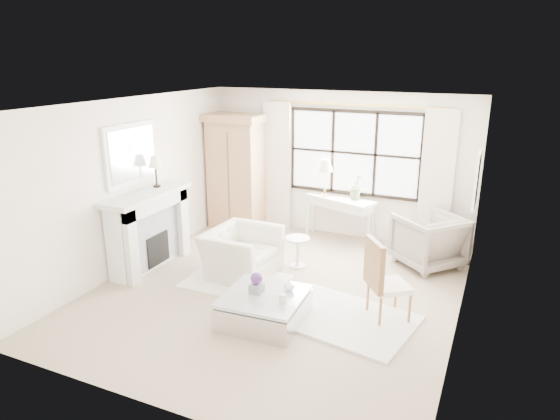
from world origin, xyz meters
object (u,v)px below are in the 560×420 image
(club_armchair, at_px, (241,253))
(coffee_table, at_px, (264,308))
(armoire, at_px, (236,171))
(console_table, at_px, (340,218))

(club_armchair, distance_m, coffee_table, 1.52)
(armoire, distance_m, console_table, 2.22)
(console_table, xyz_separation_m, club_armchair, (-0.91, -2.16, -0.04))
(console_table, distance_m, coffee_table, 3.33)
(coffee_table, bearing_deg, club_armchair, 126.47)
(club_armchair, bearing_deg, armoire, 33.53)
(armoire, height_order, console_table, armoire)
(armoire, xyz_separation_m, console_table, (2.08, 0.18, -0.74))
(armoire, relative_size, club_armchair, 2.01)
(console_table, height_order, coffee_table, console_table)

